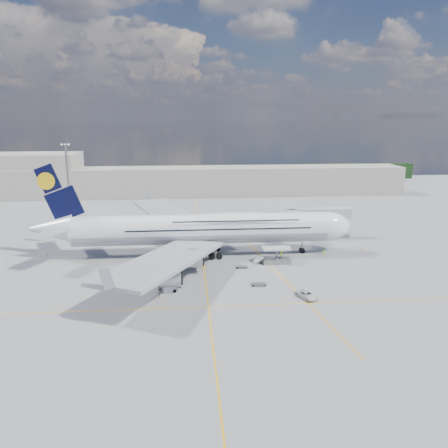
{
  "coord_description": "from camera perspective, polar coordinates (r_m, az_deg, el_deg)",
  "views": [
    {
      "loc": [
        -3.3,
        -92.55,
        33.32
      ],
      "look_at": [
        5.19,
        8.0,
        8.35
      ],
      "focal_mm": 35.0,
      "sensor_mm": 36.0,
      "label": 1
    }
  ],
  "objects": [
    {
      "name": "baggage_tug",
      "position": [
        86.57,
        -7.12,
        -8.31
      ],
      "size": [
        3.01,
        2.12,
        1.71
      ],
      "rotation": [
        0.0,
        0.0,
        0.34
      ],
      "color": "silver",
      "rests_on": "ground"
    },
    {
      "name": "cone_tail",
      "position": [
        116.29,
        -22.11,
        -3.68
      ],
      "size": [
        0.4,
        0.4,
        0.5
      ],
      "color": "orange",
      "rests_on": "ground"
    },
    {
      "name": "jet_bridge",
      "position": [
        121.14,
        11.16,
        1.01
      ],
      "size": [
        18.8,
        12.1,
        8.5
      ],
      "color": "#B7B7BC",
      "rests_on": "ground"
    },
    {
      "name": "cone_wing_left_outer",
      "position": [
        136.08,
        -6.78,
        -0.25
      ],
      "size": [
        0.47,
        0.47,
        0.6
      ],
      "color": "orange",
      "rests_on": "ground"
    },
    {
      "name": "dolly_row_c",
      "position": [
        88.6,
        -6.47,
        -7.59
      ],
      "size": [
        3.07,
        1.83,
        1.86
      ],
      "rotation": [
        0.0,
        0.0,
        -0.09
      ],
      "color": "gray",
      "rests_on": "ground"
    },
    {
      "name": "service_van",
      "position": [
        84.48,
        10.77,
        -9.1
      ],
      "size": [
        3.9,
        5.28,
        1.33
      ],
      "primitive_type": "imported",
      "rotation": [
        0.0,
        0.0,
        0.4
      ],
      "color": "silver",
      "rests_on": "ground"
    },
    {
      "name": "crew_wing",
      "position": [
        100.76,
        -9.43,
        -5.06
      ],
      "size": [
        0.89,
        1.16,
        1.83
      ],
      "primitive_type": "imported",
      "rotation": [
        0.0,
        0.0,
        1.09
      ],
      "color": "#E8FD1A",
      "rests_on": "ground"
    },
    {
      "name": "crew_van",
      "position": [
        106.61,
        7.45,
        -3.94
      ],
      "size": [
        0.85,
        1.01,
        1.76
      ],
      "primitive_type": "imported",
      "rotation": [
        0.0,
        0.0,
        1.97
      ],
      "color": "#A0DA17",
      "rests_on": "ground"
    },
    {
      "name": "taxi_line_diag",
      "position": [
        109.2,
        4.53,
        -3.91
      ],
      "size": [
        14.16,
        99.06,
        0.01
      ],
      "primitive_type": "cube",
      "rotation": [
        0.0,
        0.0,
        0.14
      ],
      "color": "#FFB80D",
      "rests_on": "ground"
    },
    {
      "name": "taxi_line_cross",
      "position": [
        79.9,
        -2.05,
        -10.75
      ],
      "size": [
        120.0,
        0.25,
        0.01
      ],
      "primitive_type": "cube",
      "color": "#FFB80D",
      "rests_on": "ground"
    },
    {
      "name": "airliner",
      "position": [
        105.97,
        -2.75,
        -0.57
      ],
      "size": [
        77.26,
        79.15,
        23.71
      ],
      "color": "white",
      "rests_on": "ground"
    },
    {
      "name": "cargo_loader",
      "position": [
        102.68,
        6.74,
        -4.4
      ],
      "size": [
        8.53,
        3.2,
        3.67
      ],
      "color": "silver",
      "rests_on": "ground"
    },
    {
      "name": "cone_wing_right_outer",
      "position": [
        84.37,
        -8.35,
        -9.35
      ],
      "size": [
        0.38,
        0.38,
        0.48
      ],
      "color": "orange",
      "rests_on": "ground"
    },
    {
      "name": "ground",
      "position": [
        98.42,
        -2.63,
        -5.91
      ],
      "size": [
        300.0,
        300.0,
        0.0
      ],
      "primitive_type": "plane",
      "color": "gray",
      "rests_on": "ground"
    },
    {
      "name": "cone_nose",
      "position": [
        117.71,
        17.56,
        -3.08
      ],
      "size": [
        0.44,
        0.44,
        0.56
      ],
      "color": "orange",
      "rests_on": "ground"
    },
    {
      "name": "dolly_nose_near",
      "position": [
        99.15,
        2.35,
        -5.57
      ],
      "size": [
        2.76,
        1.73,
        0.38
      ],
      "rotation": [
        0.0,
        0.0,
        -0.14
      ],
      "color": "gray",
      "rests_on": "ground"
    },
    {
      "name": "light_mast",
      "position": [
        143.77,
        -19.64,
        5.05
      ],
      "size": [
        3.0,
        0.7,
        25.5
      ],
      "color": "gray",
      "rests_on": "ground"
    },
    {
      "name": "hangar",
      "position": [
        205.22,
        -23.89,
        5.91
      ],
      "size": [
        40.0,
        22.0,
        18.0
      ],
      "primitive_type": "cube",
      "color": "#B2AD9E",
      "rests_on": "ground"
    },
    {
      "name": "dolly_row_a",
      "position": [
        97.55,
        -11.32,
        -6.16
      ],
      "size": [
        2.89,
        1.82,
        0.4
      ],
      "rotation": [
        0.0,
        0.0,
        -0.14
      ],
      "color": "gray",
      "rests_on": "ground"
    },
    {
      "name": "cone_wing_right_inner",
      "position": [
        98.97,
        -2.76,
        -5.6
      ],
      "size": [
        0.5,
        0.5,
        0.64
      ],
      "color": "orange",
      "rests_on": "ground"
    },
    {
      "name": "crew_nose",
      "position": [
        110.42,
        12.9,
        -3.59
      ],
      "size": [
        0.7,
        0.65,
        1.62
      ],
      "primitive_type": "imported",
      "rotation": [
        0.0,
        0.0,
        0.6
      ],
      "color": "#8DE117",
      "rests_on": "ground"
    },
    {
      "name": "catering_truck_inner",
      "position": [
        129.43,
        -3.74,
        -0.16
      ],
      "size": [
        7.16,
        3.49,
        4.11
      ],
      "rotation": [
        0.0,
        0.0,
        0.16
      ],
      "color": "gray",
      "rests_on": "ground"
    },
    {
      "name": "dolly_row_b",
      "position": [
        88.17,
        -7.74,
        -7.73
      ],
      "size": [
        3.22,
        2.15,
        1.88
      ],
      "rotation": [
        0.0,
        0.0,
        0.2
      ],
      "color": "gray",
      "rests_on": "ground"
    },
    {
      "name": "terminal",
      "position": [
        189.56,
        -3.79,
        5.58
      ],
      "size": [
        180.0,
        16.0,
        12.0
      ],
      "primitive_type": "cube",
      "color": "#B2AD9E",
      "rests_on": "ground"
    },
    {
      "name": "crew_loader",
      "position": [
        102.49,
        4.83,
        -4.58
      ],
      "size": [
        1.09,
        0.99,
        1.84
      ],
      "primitive_type": "imported",
      "rotation": [
        0.0,
        0.0,
        -0.4
      ],
      "color": "#97E317",
      "rests_on": "ground"
    },
    {
      "name": "dolly_back",
      "position": [
        96.6,
        -11.64,
        -6.39
      ],
      "size": [
        2.74,
        1.7,
        0.38
      ],
      "rotation": [
        0.0,
        0.0,
        -0.13
      ],
      "color": "gray",
      "rests_on": "ground"
    },
    {
      "name": "catering_truck_outer",
      "position": [
        135.6,
        -11.8,
        0.16
      ],
      "size": [
        6.72,
        3.23,
        3.86
      ],
      "rotation": [
        0.0,
        0.0,
        -0.15
      ],
      "color": "gray",
      "rests_on": "ground"
    },
    {
      "name": "dolly_nose_far",
      "position": [
        89.42,
        4.54,
        -7.79
      ],
      "size": [
        3.17,
        1.89,
        0.45
      ],
      "rotation": [
        0.0,
        0.0,
        -0.09
      ],
      "color": "gray",
      "rests_on": "ground"
    },
    {
      "name": "taxi_line_main",
      "position": [
        98.42,
        -2.63,
        -5.9
      ],
      "size": [
        0.25,
        220.0,
        0.01
      ],
      "primitive_type": "cube",
      "color": "#FFB80D",
      "rests_on": "ground"
    },
    {
      "name": "tree_line",
      "position": [
        238.36,
        5.72,
        6.77
      ],
      "size": [
        160.0,
        6.0,
        8.0
      ],
      "primitive_type": "cube",
      "color": "#193814",
      "rests_on": "ground"
    },
    {
      "name": "cone_wing_left_inner",
      "position": [
        128.64,
        -6.91,
        -1.11
      ],
      "size": [
        0.38,
        0.38,
        0.48
      ],
      "color": "orange",
      "rests_on": "ground"
    },
    {
      "name": "crew_tug",
      "position": [
        92.03,
        -7.97,
        -6.92
      ],
      "size": [
        1.23,
        0.99,
        1.66
      ],
      "primitive_type": "imported",
      "rotation": [
        0.0,
        0.0,
        0.4
      ],
      "color": "#B2DE17",
      "rests_on": "ground"
    }
  ]
}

